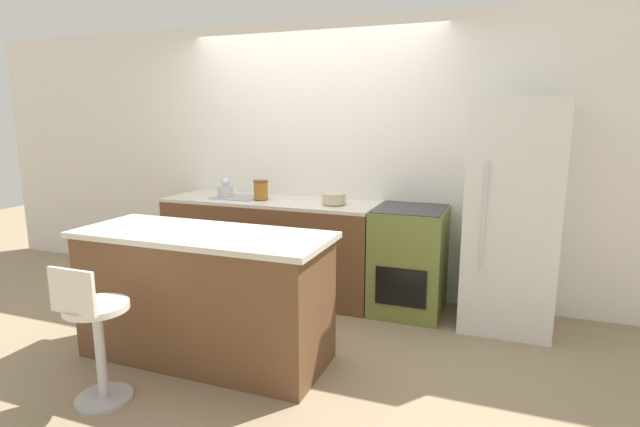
{
  "coord_description": "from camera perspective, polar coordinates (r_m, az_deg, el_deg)",
  "views": [
    {
      "loc": [
        1.8,
        -3.88,
        1.71
      ],
      "look_at": [
        0.46,
        -0.34,
        0.97
      ],
      "focal_mm": 28.0,
      "sensor_mm": 36.0,
      "label": 1
    }
  ],
  "objects": [
    {
      "name": "oven_range",
      "position": [
        4.47,
        10.12,
        -5.27
      ],
      "size": [
        0.61,
        0.67,
        0.93
      ],
      "color": "olive",
      "rests_on": "ground_plane"
    },
    {
      "name": "kitchen_island",
      "position": [
        3.66,
        -13.04,
        -9.08
      ],
      "size": [
        1.81,
        0.71,
        0.92
      ],
      "color": "brown",
      "rests_on": "ground_plane"
    },
    {
      "name": "ground_plane",
      "position": [
        4.6,
        -3.93,
        -10.74
      ],
      "size": [
        14.0,
        14.0,
        0.0
      ],
      "primitive_type": "plane",
      "color": "#998466"
    },
    {
      "name": "wall_back",
      "position": [
        4.94,
        -0.7,
        6.33
      ],
      "size": [
        8.0,
        0.06,
        2.6
      ],
      "color": "white",
      "rests_on": "ground_plane"
    },
    {
      "name": "mixing_bowl",
      "position": [
        4.49,
        1.63,
        1.72
      ],
      "size": [
        0.21,
        0.21,
        0.09
      ],
      "color": "#C1B28E",
      "rests_on": "back_counter"
    },
    {
      "name": "canister_jar",
      "position": [
        4.78,
        -6.79,
        2.72
      ],
      "size": [
        0.14,
        0.14,
        0.18
      ],
      "color": "#9E6623",
      "rests_on": "back_counter"
    },
    {
      "name": "back_counter",
      "position": [
        4.88,
        -5.62,
        -3.77
      ],
      "size": [
        2.07,
        0.65,
        0.93
      ],
      "color": "brown",
      "rests_on": "ground_plane"
    },
    {
      "name": "refrigerator",
      "position": [
        4.28,
        20.99,
        -0.24
      ],
      "size": [
        0.7,
        0.7,
        1.84
      ],
      "color": "silver",
      "rests_on": "ground_plane"
    },
    {
      "name": "stool_chair",
      "position": [
        3.31,
        -24.3,
        -12.41
      ],
      "size": [
        0.37,
        0.37,
        0.88
      ],
      "color": "#B7B7BC",
      "rests_on": "ground_plane"
    },
    {
      "name": "kettle",
      "position": [
        4.97,
        -10.74,
        2.73
      ],
      "size": [
        0.15,
        0.15,
        0.18
      ],
      "color": "silver",
      "rests_on": "back_counter"
    }
  ]
}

